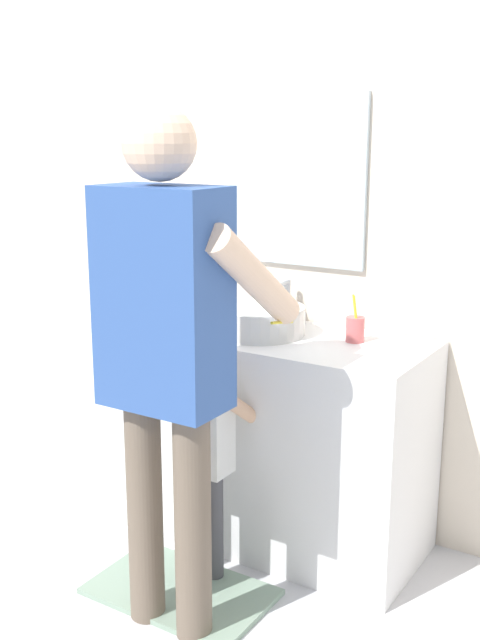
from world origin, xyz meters
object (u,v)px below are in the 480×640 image
at_px(adult_parent, 167,332).
at_px(soap_bottle, 204,304).
at_px(child_toddler, 203,435).
at_px(toothbrush_cup, 355,329).

bearing_deg(adult_parent, soap_bottle, 117.27).
xyz_separation_m(soap_bottle, child_toddler, (0.31, -0.45, -0.36)).
xyz_separation_m(toothbrush_cup, soap_bottle, (-0.68, -0.02, 0.02)).
height_order(toothbrush_cup, soap_bottle, toothbrush_cup).
xyz_separation_m(toothbrush_cup, child_toddler, (-0.37, -0.48, -0.35)).
height_order(soap_bottle, child_toddler, soap_bottle).
distance_m(child_toddler, adult_parent, 0.55).
height_order(toothbrush_cup, child_toddler, toothbrush_cup).
xyz_separation_m(toothbrush_cup, adult_parent, (-0.30, -0.77, 0.11)).
bearing_deg(soap_bottle, child_toddler, -55.81).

